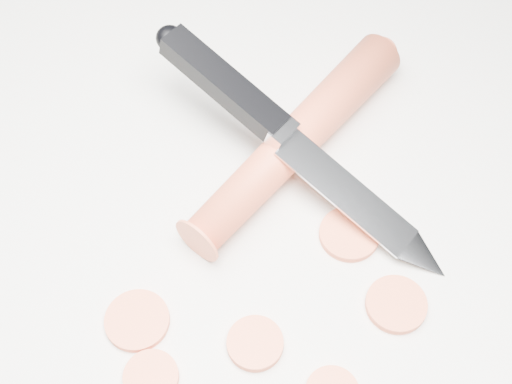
# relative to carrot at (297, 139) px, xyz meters

# --- Properties ---
(ground) EXTENTS (2.40, 2.40, 0.00)m
(ground) POSITION_rel_carrot_xyz_m (0.01, -0.08, -0.02)
(ground) COLOR silver
(ground) RESTS_ON ground
(carrot) EXTENTS (0.13, 0.20, 0.03)m
(carrot) POSITION_rel_carrot_xyz_m (0.00, 0.00, 0.00)
(carrot) COLOR #E64E2A
(carrot) RESTS_ON ground
(carrot_slice_0) EXTENTS (0.04, 0.04, 0.01)m
(carrot_slice_0) POSITION_rel_carrot_xyz_m (-0.08, -0.15, -0.02)
(carrot_slice_0) COLOR #F36339
(carrot_slice_0) RESTS_ON ground
(carrot_slice_1) EXTENTS (0.04, 0.04, 0.01)m
(carrot_slice_1) POSITION_rel_carrot_xyz_m (-0.00, -0.15, -0.02)
(carrot_slice_1) COLOR #F36339
(carrot_slice_1) RESTS_ON ground
(carrot_slice_2) EXTENTS (0.04, 0.04, 0.01)m
(carrot_slice_2) POSITION_rel_carrot_xyz_m (0.05, -0.06, -0.02)
(carrot_slice_2) COLOR #F36339
(carrot_slice_2) RESTS_ON ground
(carrot_slice_3) EXTENTS (0.04, 0.04, 0.01)m
(carrot_slice_3) POSITION_rel_carrot_xyz_m (0.08, -0.11, -0.02)
(carrot_slice_3) COLOR #F36339
(carrot_slice_3) RESTS_ON ground
(carrot_slice_4) EXTENTS (0.03, 0.03, 0.01)m
(carrot_slice_4) POSITION_rel_carrot_xyz_m (-0.06, -0.18, -0.02)
(carrot_slice_4) COLOR #F36339
(carrot_slice_4) RESTS_ON ground
(kitchen_knife) EXTENTS (0.24, 0.14, 0.07)m
(kitchen_knife) POSITION_rel_carrot_xyz_m (0.00, -0.02, 0.02)
(kitchen_knife) COLOR silver
(kitchen_knife) RESTS_ON ground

